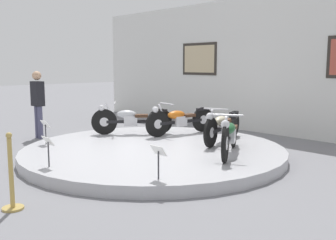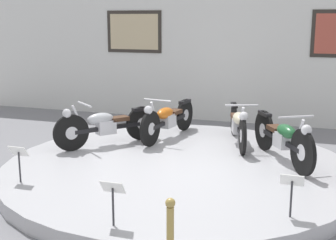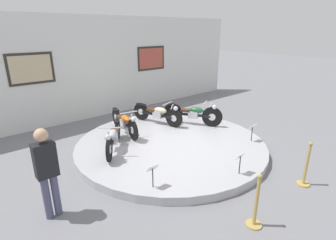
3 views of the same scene
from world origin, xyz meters
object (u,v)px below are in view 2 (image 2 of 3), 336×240
Objects in this scene: motorcycle_cream at (238,123)px; motorcycle_green at (283,137)px; motorcycle_silver at (106,124)px; motorcycle_orange at (168,118)px; info_placard_front_left at (19,156)px; info_placard_front_right at (292,186)px; info_placard_front_centre at (113,193)px.

motorcycle_cream is 1.18m from motorcycle_green.
motorcycle_orange is at bearing 44.17° from motorcycle_silver.
info_placard_front_left is at bearing -97.64° from motorcycle_silver.
info_placard_front_left is 1.00× the size of info_placard_front_right.
motorcycle_green is (2.15, -0.83, 0.02)m from motorcycle_orange.
info_placard_front_centre is at bearing -62.55° from motorcycle_silver.
motorcycle_silver reaches higher than info_placard_front_right.
motorcycle_silver is 2.32m from motorcycle_cream.
info_placard_front_centre is (1.78, -0.84, 0.00)m from info_placard_front_left.
motorcycle_silver and motorcycle_orange have the same top height.
info_placard_front_right is (1.78, 0.84, 0.00)m from info_placard_front_centre.
motorcycle_orange is at bearing 130.09° from info_placard_front_right.
motorcycle_silver is 0.80× the size of motorcycle_orange.
motorcycle_green is at bearing 32.16° from info_placard_front_left.
motorcycle_cream reaches higher than info_placard_front_right.
motorcycle_green reaches higher than motorcycle_orange.
motorcycle_orange is at bearing 68.67° from info_placard_front_left.
motorcycle_green reaches higher than info_placard_front_left.
info_placard_front_left is at bearing -111.33° from motorcycle_orange.
motorcycle_orange reaches higher than info_placard_front_left.
info_placard_front_centre is at bearing -25.09° from info_placard_front_left.
info_placard_front_right is at bearing 0.00° from info_placard_front_left.
info_placard_front_centre is (-0.66, -3.73, -0.01)m from motorcycle_cream.
motorcycle_orange is at bearing -179.96° from motorcycle_cream.
motorcycle_cream is 3.70× the size of info_placard_front_centre.
info_placard_front_left and info_placard_front_centre have the same top height.
motorcycle_orange is at bearing 99.93° from info_placard_front_centre.
info_placard_front_left is 1.97m from info_placard_front_centre.
info_placard_front_left is (-0.28, -2.07, -0.01)m from motorcycle_silver.
motorcycle_silver is at bearing 117.45° from info_placard_front_centre.
motorcycle_orange is 3.81× the size of info_placard_front_centre.
motorcycle_cream is (1.31, 0.00, -0.00)m from motorcycle_orange.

